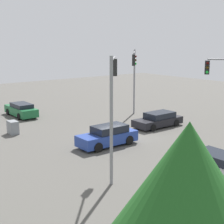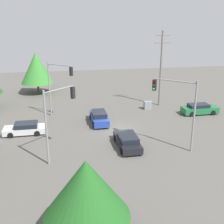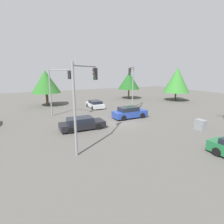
# 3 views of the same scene
# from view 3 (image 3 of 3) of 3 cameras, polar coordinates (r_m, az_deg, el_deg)

# --- Properties ---
(ground_plane) EXTENTS (80.00, 80.00, 0.00)m
(ground_plane) POSITION_cam_3_polar(r_m,az_deg,el_deg) (21.47, 3.04, -3.49)
(ground_plane) COLOR #54514C
(sedan_silver) EXTENTS (4.41, 2.05, 1.26)m
(sedan_silver) POSITION_cam_3_polar(r_m,az_deg,el_deg) (30.21, -5.56, 2.55)
(sedan_silver) COLOR silver
(sedan_silver) RESTS_ON ground_plane
(sedan_blue) EXTENTS (1.90, 4.64, 1.53)m
(sedan_blue) POSITION_cam_3_polar(r_m,az_deg,el_deg) (23.50, 5.73, -0.20)
(sedan_blue) COLOR #233D93
(sedan_blue) RESTS_ON ground_plane
(sedan_dark) EXTENTS (2.00, 4.79, 1.33)m
(sedan_dark) POSITION_cam_3_polar(r_m,az_deg,el_deg) (19.17, -9.83, -3.74)
(sedan_dark) COLOR black
(sedan_dark) RESTS_ON ground_plane
(traffic_signal_main) EXTENTS (2.73, 2.52, 6.56)m
(traffic_signal_main) POSITION_cam_3_polar(r_m,az_deg,el_deg) (24.56, -17.37, 8.63)
(traffic_signal_main) COLOR gray
(traffic_signal_main) RESTS_ON ground_plane
(traffic_signal_cross) EXTENTS (3.28, 3.05, 6.80)m
(traffic_signal_cross) POSITION_cam_3_polar(r_m,az_deg,el_deg) (13.81, -9.23, 6.77)
(traffic_signal_cross) COLOR gray
(traffic_signal_cross) RESTS_ON ground_plane
(traffic_signal_aux) EXTENTS (3.02, 2.68, 6.96)m
(traffic_signal_aux) POSITION_cam_3_polar(r_m,az_deg,el_deg) (28.54, 6.48, 10.26)
(traffic_signal_aux) COLOR gray
(traffic_signal_aux) RESTS_ON ground_plane
(electrical_cabinet) EXTENTS (1.05, 0.69, 1.11)m
(electrical_cabinet) POSITION_cam_3_polar(r_m,az_deg,el_deg) (21.03, 26.93, -3.73)
(electrical_cabinet) COLOR gray
(electrical_cabinet) RESTS_ON ground_plane
(tree_corner) EXTENTS (5.01, 5.01, 6.34)m
(tree_corner) POSITION_cam_3_polar(r_m,az_deg,el_deg) (33.46, -20.84, 9.24)
(tree_corner) COLOR #4C3823
(tree_corner) RESTS_ON ground_plane
(tree_right) EXTENTS (4.85, 4.85, 5.91)m
(tree_right) POSITION_cam_3_polar(r_m,az_deg,el_deg) (40.07, 5.56, 10.12)
(tree_right) COLOR brown
(tree_right) RESTS_ON ground_plane
(tree_behind) EXTENTS (5.35, 5.35, 6.90)m
(tree_behind) POSITION_cam_3_polar(r_m,az_deg,el_deg) (39.58, 20.40, 9.75)
(tree_behind) COLOR #4C3823
(tree_behind) RESTS_ON ground_plane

